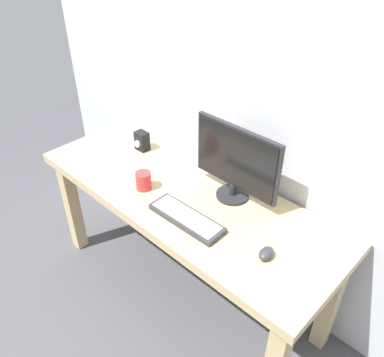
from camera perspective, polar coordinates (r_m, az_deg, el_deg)
The scene contains 8 objects.
ground_plane at distance 2.62m, azimuth -1.00°, elevation -15.27°, with size 6.00×6.00×0.00m, color #4C4C51.
wall_back at distance 2.00m, azimuth 6.39°, elevation 19.89°, with size 3.09×0.04×3.00m, color silver.
desk at distance 2.16m, azimuth -1.18°, elevation -4.31°, with size 1.76×0.65×0.76m.
monitor at distance 1.96m, azimuth 6.33°, elevation 2.39°, with size 0.49×0.17×0.40m.
keyboard_primary at distance 1.91m, azimuth -0.80°, elevation -5.71°, with size 0.40×0.14×0.03m.
mouse at distance 1.76m, azimuth 10.63°, elevation -10.54°, with size 0.06×0.09×0.04m, color #333338.
audio_controller at distance 2.43m, azimuth -7.22°, elevation 5.38°, with size 0.08×0.07×0.12m.
coffee_mug at distance 2.10m, azimuth -6.99°, elevation -0.31°, with size 0.08×0.08×0.10m, color red.
Camera 1 is at (1.18, -1.16, 2.04)m, focal length 37.10 mm.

